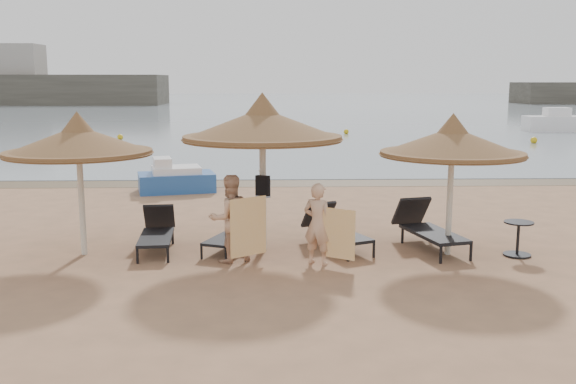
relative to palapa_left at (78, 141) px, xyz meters
name	(u,v)px	position (x,y,z in m)	size (l,w,h in m)	color
ground	(302,266)	(4.12, -0.91, -2.17)	(160.00, 160.00, 0.00)	#A37351
sea	(273,104)	(4.12, 79.09, -2.15)	(200.00, 140.00, 0.03)	gray
wet_sand_strip	(287,183)	(4.12, 8.49, -2.16)	(200.00, 1.60, 0.01)	brown
far_shore	(88,83)	(-20.98, 76.91, 0.74)	(150.00, 54.80, 12.00)	#524E43
palapa_left	(78,141)	(0.00, 0.00, 0.00)	(2.74, 2.74, 2.72)	beige
palapa_center	(262,125)	(3.42, 0.24, 0.27)	(3.09, 3.09, 3.06)	beige
palapa_right	(452,143)	(6.94, -0.19, -0.03)	(2.71, 2.71, 2.69)	beige
lounger_far_left	(157,231)	(1.33, 0.33, -1.80)	(0.75, 1.86, 0.81)	black
lounger_near_left	(234,232)	(2.84, 0.33, -1.83)	(1.12, 1.73, 0.74)	black
lounger_near_right	(334,229)	(4.82, 0.40, -1.79)	(1.33, 1.95, 0.83)	black
lounger_far_right	(427,227)	(6.66, 0.33, -1.75)	(1.18, 2.16, 0.92)	black
side_table	(518,240)	(8.23, -0.35, -1.85)	(0.55, 0.55, 0.66)	black
person_left	(230,212)	(2.82, -0.56, -1.23)	(0.86, 0.56, 1.87)	tan
person_right	(318,217)	(4.41, -0.79, -1.30)	(0.79, 0.52, 1.73)	tan
towel_left	(248,227)	(3.17, -0.91, -1.44)	(0.63, 0.45, 1.05)	orange
towel_right	(339,234)	(4.76, -1.04, -1.55)	(0.55, 0.37, 0.90)	orange
bag_patterned	(263,189)	(3.42, 0.42, -0.98)	(0.30, 0.20, 0.36)	white
bag_dark	(263,186)	(3.42, 0.08, -0.86)	(0.29, 0.19, 0.38)	black
pedal_boat	(175,179)	(0.73, 7.03, -1.78)	(2.45, 1.79, 1.03)	#25539E
buoy_left	(193,137)	(-0.74, 24.18, -2.01)	(0.32, 0.32, 0.32)	gold
buoy_mid	(346,132)	(8.29, 27.41, -2.01)	(0.32, 0.32, 0.32)	gold
buoy_right	(534,140)	(17.43, 21.19, -1.99)	(0.35, 0.35, 0.35)	gold
buoy_extra	(120,137)	(-4.77, 24.00, -2.01)	(0.32, 0.32, 0.32)	gold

